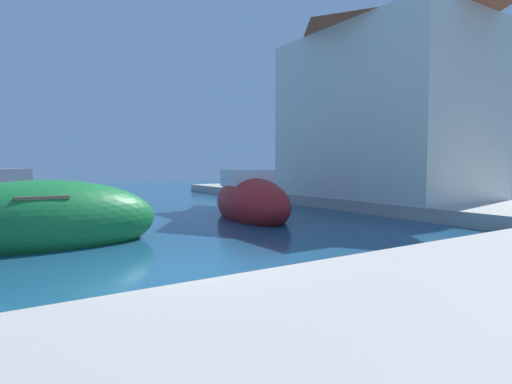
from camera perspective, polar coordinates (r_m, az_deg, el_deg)
name	(u,v)px	position (r m, az deg, el deg)	size (l,w,h in m)	color
ground	(181,277)	(7.85, -10.29, -11.31)	(80.00, 80.00, 0.00)	navy
quay_promenade	(362,242)	(9.95, 14.36, -6.65)	(44.00, 32.00, 0.50)	#ADA89E
moored_boat_0	(251,201)	(15.83, -0.74, -1.28)	(3.39, 5.91, 2.27)	#B21E1E
moored_boat_2	(42,222)	(11.74, -27.26, -3.69)	(5.77, 2.65, 2.13)	#197233
waterfront_building_main	(382,104)	(21.09, 16.84, 11.45)	(6.27, 9.70, 8.66)	silver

